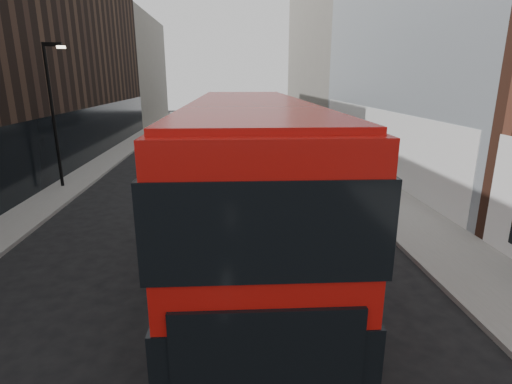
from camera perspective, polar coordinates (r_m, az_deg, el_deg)
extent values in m
cube|color=slate|center=(29.07, 10.41, 4.91)|extent=(3.00, 80.00, 0.15)
cube|color=slate|center=(29.37, -20.44, 4.28)|extent=(2.00, 80.00, 0.15)
cube|color=silver|center=(25.49, 16.44, 7.16)|extent=(0.35, 21.00, 3.80)
cube|color=slate|center=(48.08, 10.06, 19.90)|extent=(5.00, 24.00, 18.00)
cube|color=black|center=(34.74, -25.05, 17.00)|extent=(5.00, 24.00, 14.00)
cube|color=slate|center=(55.91, -16.91, 16.32)|extent=(5.00, 20.00, 13.00)
cylinder|color=black|center=(22.44, -26.97, 9.49)|extent=(0.16, 0.16, 7.00)
cube|color=black|center=(22.26, -27.12, 18.26)|extent=(0.90, 0.15, 0.18)
cube|color=#FFF2CC|center=(22.11, -26.08, 18.10)|extent=(0.35, 0.22, 0.12)
cube|color=#A70E0A|center=(10.65, -1.02, 0.49)|extent=(2.99, 12.31, 4.46)
cube|color=black|center=(10.87, -1.00, -3.20)|extent=(3.11, 12.36, 1.23)
cube|color=black|center=(10.40, -1.05, 6.71)|extent=(3.11, 12.36, 1.23)
cube|color=black|center=(5.34, 1.64, -23.62)|extent=(2.37, 0.12, 1.56)
cube|color=black|center=(16.78, -1.78, 4.27)|extent=(2.37, 0.12, 1.56)
cube|color=#A70E0A|center=(10.28, -1.08, 12.71)|extent=(2.87, 11.82, 0.12)
cylinder|color=black|center=(15.05, -6.27, -3.37)|extent=(0.35, 1.12, 1.12)
cylinder|color=black|center=(15.11, 3.20, -3.22)|extent=(0.35, 1.12, 1.12)
cylinder|color=black|center=(8.10, -9.37, -22.08)|extent=(0.35, 1.12, 1.12)
cylinder|color=black|center=(8.21, 9.52, -21.49)|extent=(0.35, 1.12, 1.12)
cube|color=black|center=(48.81, -1.90, 11.85)|extent=(3.08, 11.49, 3.21)
cube|color=black|center=(48.82, -1.90, 11.61)|extent=(3.20, 11.55, 1.14)
cube|color=black|center=(43.12, -1.27, 11.24)|extent=(2.20, 0.17, 1.45)
cube|color=black|center=(54.51, -2.40, 12.22)|extent=(2.20, 0.17, 1.45)
cube|color=black|center=(48.72, -1.92, 13.77)|extent=(2.95, 11.03, 0.12)
cylinder|color=black|center=(52.48, -3.48, 10.48)|extent=(0.35, 1.05, 1.04)
cylinder|color=black|center=(52.65, -0.95, 10.52)|extent=(0.35, 1.05, 1.04)
cylinder|color=black|center=(45.24, -2.97, 9.61)|extent=(0.35, 1.05, 1.04)
cylinder|color=black|center=(45.44, -0.05, 9.65)|extent=(0.35, 1.05, 1.04)
imported|color=black|center=(23.15, -3.47, 3.91)|extent=(1.64, 4.07, 1.39)
imported|color=gray|center=(25.03, -0.68, 4.81)|extent=(1.75, 4.20, 1.35)
imported|color=black|center=(33.05, -0.85, 7.65)|extent=(2.28, 5.17, 1.48)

